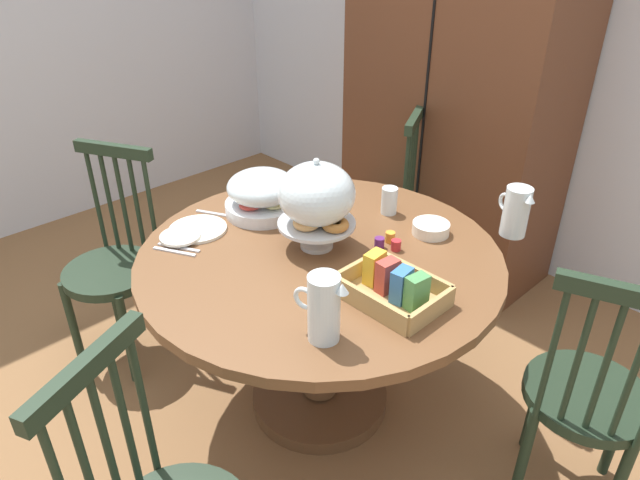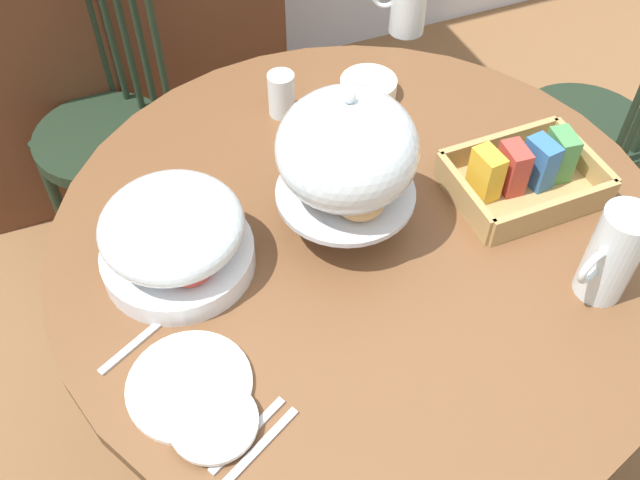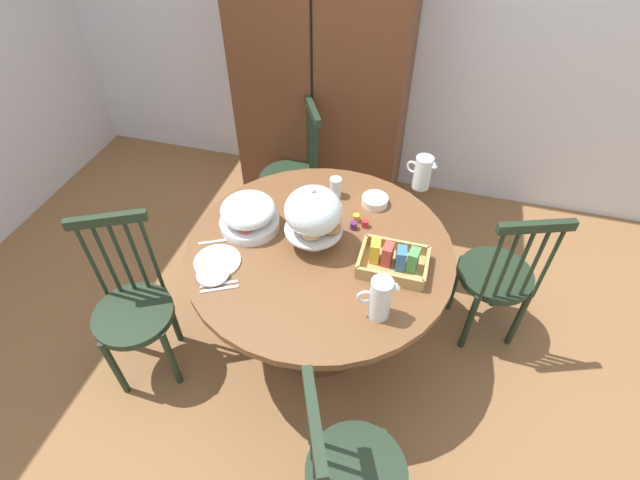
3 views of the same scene
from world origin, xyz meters
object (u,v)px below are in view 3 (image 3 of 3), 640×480
Objects in this scene: cereal_bowl at (375,201)px; windsor_chair_far_side at (350,473)px; fruit_platter_covered at (249,214)px; cereal_basket at (393,260)px; orange_juice_pitcher at (380,300)px; pastry_stand_with_dome at (314,213)px; wooden_armoire at (324,74)px; windsor_chair_by_cabinet at (293,178)px; windsor_chair_near_window at (497,278)px; drinking_glass at (336,187)px; milk_pitcher at (422,174)px; dining_table at (320,274)px; china_plate_large at (217,261)px; china_plate_small at (213,274)px; windsor_chair_facing_door at (134,311)px.

windsor_chair_far_side is at bearing -82.24° from cereal_bowl.
fruit_platter_covered reaches higher than cereal_basket.
pastry_stand_with_dome is at bearing 138.43° from orange_juice_pitcher.
windsor_chair_by_cabinet is at bearing -100.50° from wooden_armoire.
windsor_chair_far_side is at bearing -114.22° from windsor_chair_near_window.
pastry_stand_with_dome is at bearing -91.27° from drinking_glass.
milk_pitcher is 1.37× the size of cereal_bowl.
dining_table is 5.94× the size of china_plate_large.
windsor_chair_far_side is 1.39m from drinking_glass.
fruit_platter_covered is (-0.34, 0.03, -0.11)m from pastry_stand_with_dome.
drinking_glass is at bearing 45.92° from fruit_platter_covered.
wooden_armoire is 17.82× the size of drinking_glass.
china_plate_large is at bearing 101.69° from china_plate_small.
windsor_chair_facing_door is (-0.52, -1.73, -0.53)m from wooden_armoire.
windsor_chair_far_side reaches higher than orange_juice_pitcher.
china_plate_small is (-0.04, -0.36, -0.07)m from fruit_platter_covered.
windsor_chair_far_side is 2.83× the size of pastry_stand_with_dome.
windsor_chair_near_window is at bearing 65.78° from windsor_chair_far_side.
windsor_chair_near_window is 3.25× the size of fruit_platter_covered.
milk_pitcher is 1.20m from china_plate_large.
milk_pitcher is (0.83, -0.24, 0.37)m from windsor_chair_by_cabinet.
fruit_platter_covered is (-0.04, -1.27, -0.16)m from wooden_armoire.
pastry_stand_with_dome is 0.54m from china_plate_small.
milk_pitcher is 0.31m from cereal_bowl.
orange_juice_pitcher is (1.21, 0.09, 0.38)m from windsor_chair_facing_door.
pastry_stand_with_dome is at bearing 114.13° from windsor_chair_far_side.
orange_juice_pitcher reaches higher than cereal_basket.
wooden_armoire is 1.28m from fruit_platter_covered.
milk_pitcher is (0.04, 1.49, 0.37)m from windsor_chair_far_side.
pastry_stand_with_dome reaches higher than cereal_bowl.
windsor_chair_far_side is 0.68m from orange_juice_pitcher.
wooden_armoire is 1.56m from china_plate_large.
windsor_chair_by_cabinet reaches higher than cereal_bowl.
pastry_stand_with_dome is 1.65× the size of orange_juice_pitcher.
cereal_basket is (-0.54, -0.34, 0.33)m from windsor_chair_near_window.
windsor_chair_near_window is at bearing -38.98° from wooden_armoire.
cereal_basket is at bearing -94.28° from milk_pitcher.
drinking_glass is at bearing 117.07° from orange_juice_pitcher.
windsor_chair_far_side is at bearing -87.93° from orange_juice_pitcher.
dining_table is (0.34, -1.31, -0.44)m from wooden_armoire.
dining_table is 1.34× the size of windsor_chair_facing_door.
china_plate_small is at bearing 179.53° from orange_juice_pitcher.
cereal_basket is (0.74, -0.08, -0.04)m from fruit_platter_covered.
windsor_chair_near_window is 1.00× the size of windsor_chair_facing_door.
cereal_basket is (-0.01, 0.85, 0.33)m from windsor_chair_far_side.
fruit_platter_covered is (-0.75, 0.93, 0.37)m from windsor_chair_far_side.
drinking_glass is (-0.03, 0.41, 0.25)m from dining_table.
milk_pitcher is at bearing 45.30° from cereal_bowl.
windsor_chair_far_side is at bearing -72.15° from wooden_armoire.
wooden_armoire is 2.01× the size of windsor_chair_near_window.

